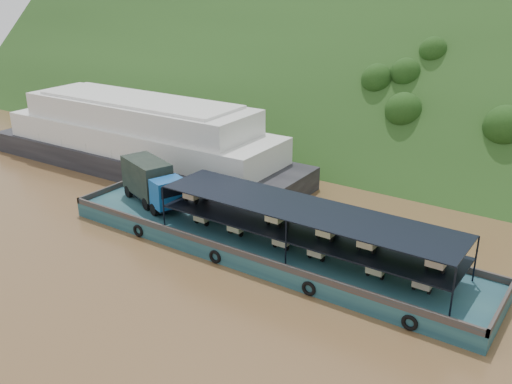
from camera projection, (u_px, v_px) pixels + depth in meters
The scene contains 4 objects.
ground at pixel (255, 246), 45.25m from camera, with size 160.00×160.00×0.00m, color brown.
hillside at pixel (415, 141), 72.88m from camera, with size 140.00×28.00×28.00m, color #1F3C16.
cargo_barge at pixel (249, 233), 44.57m from camera, with size 35.00×7.18×4.95m.
passenger_ferry at pixel (141, 139), 61.71m from camera, with size 38.83×10.66×7.81m.
Camera 1 is at (22.99, -33.41, 20.54)m, focal length 40.00 mm.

